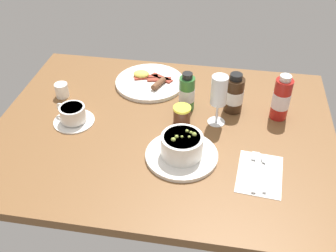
{
  "coord_description": "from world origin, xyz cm",
  "views": [
    {
      "loc": [
        18.41,
        -99.7,
        80.82
      ],
      "look_at": [
        2.56,
        -5.77,
        5.37
      ],
      "focal_mm": 42.56,
      "sensor_mm": 36.0,
      "label": 1
    }
  ],
  "objects_px": {
    "coffee_cup": "(73,115)",
    "jam_jar": "(182,115)",
    "sauce_bottle_brown": "(234,94)",
    "sauce_bottle_green": "(187,93)",
    "porridge_bowl": "(182,148)",
    "cutlery_setting": "(260,172)",
    "sauce_bottle_red": "(281,99)",
    "breakfast_plate": "(150,82)",
    "creamer_jug": "(62,90)",
    "wine_glass": "(219,93)"
  },
  "relations": [
    {
      "from": "coffee_cup",
      "to": "breakfast_plate",
      "type": "height_order",
      "value": "coffee_cup"
    },
    {
      "from": "jam_jar",
      "to": "wine_glass",
      "type": "bearing_deg",
      "value": 11.25
    },
    {
      "from": "coffee_cup",
      "to": "breakfast_plate",
      "type": "bearing_deg",
      "value": 53.32
    },
    {
      "from": "cutlery_setting",
      "to": "breakfast_plate",
      "type": "height_order",
      "value": "breakfast_plate"
    },
    {
      "from": "cutlery_setting",
      "to": "breakfast_plate",
      "type": "bearing_deg",
      "value": 134.46
    },
    {
      "from": "sauce_bottle_brown",
      "to": "sauce_bottle_green",
      "type": "height_order",
      "value": "sauce_bottle_brown"
    },
    {
      "from": "porridge_bowl",
      "to": "breakfast_plate",
      "type": "relative_size",
      "value": 0.83
    },
    {
      "from": "wine_glass",
      "to": "sauce_bottle_green",
      "type": "bearing_deg",
      "value": 150.17
    },
    {
      "from": "wine_glass",
      "to": "jam_jar",
      "type": "relative_size",
      "value": 2.79
    },
    {
      "from": "porridge_bowl",
      "to": "sauce_bottle_brown",
      "type": "height_order",
      "value": "sauce_bottle_brown"
    },
    {
      "from": "sauce_bottle_red",
      "to": "sauce_bottle_green",
      "type": "bearing_deg",
      "value": -179.54
    },
    {
      "from": "jam_jar",
      "to": "breakfast_plate",
      "type": "distance_m",
      "value": 0.27
    },
    {
      "from": "creamer_jug",
      "to": "sauce_bottle_red",
      "type": "xyz_separation_m",
      "value": [
        0.76,
        0.0,
        0.05
      ]
    },
    {
      "from": "sauce_bottle_brown",
      "to": "jam_jar",
      "type": "bearing_deg",
      "value": -148.22
    },
    {
      "from": "sauce_bottle_brown",
      "to": "sauce_bottle_red",
      "type": "distance_m",
      "value": 0.15
    },
    {
      "from": "jam_jar",
      "to": "breakfast_plate",
      "type": "bearing_deg",
      "value": 124.9
    },
    {
      "from": "sauce_bottle_brown",
      "to": "wine_glass",
      "type": "bearing_deg",
      "value": -122.53
    },
    {
      "from": "creamer_jug",
      "to": "jam_jar",
      "type": "height_order",
      "value": "jam_jar"
    },
    {
      "from": "wine_glass",
      "to": "sauce_bottle_brown",
      "type": "distance_m",
      "value": 0.11
    },
    {
      "from": "porridge_bowl",
      "to": "sauce_bottle_brown",
      "type": "bearing_deg",
      "value": 62.26
    },
    {
      "from": "coffee_cup",
      "to": "creamer_jug",
      "type": "xyz_separation_m",
      "value": [
        -0.09,
        0.14,
        -0.0
      ]
    },
    {
      "from": "porridge_bowl",
      "to": "coffee_cup",
      "type": "relative_size",
      "value": 1.6
    },
    {
      "from": "porridge_bowl",
      "to": "creamer_jug",
      "type": "relative_size",
      "value": 3.81
    },
    {
      "from": "sauce_bottle_red",
      "to": "breakfast_plate",
      "type": "bearing_deg",
      "value": 164.32
    },
    {
      "from": "sauce_bottle_brown",
      "to": "sauce_bottle_green",
      "type": "relative_size",
      "value": 1.02
    },
    {
      "from": "wine_glass",
      "to": "cutlery_setting",
      "type": "bearing_deg",
      "value": -57.11
    },
    {
      "from": "porridge_bowl",
      "to": "cutlery_setting",
      "type": "height_order",
      "value": "porridge_bowl"
    },
    {
      "from": "sauce_bottle_brown",
      "to": "porridge_bowl",
      "type": "bearing_deg",
      "value": -117.74
    },
    {
      "from": "cutlery_setting",
      "to": "creamer_jug",
      "type": "height_order",
      "value": "creamer_jug"
    },
    {
      "from": "cutlery_setting",
      "to": "coffee_cup",
      "type": "xyz_separation_m",
      "value": [
        -0.61,
        0.14,
        0.02
      ]
    },
    {
      "from": "sauce_bottle_brown",
      "to": "breakfast_plate",
      "type": "height_order",
      "value": "sauce_bottle_brown"
    },
    {
      "from": "wine_glass",
      "to": "sauce_bottle_green",
      "type": "height_order",
      "value": "wine_glass"
    },
    {
      "from": "cutlery_setting",
      "to": "creamer_jug",
      "type": "distance_m",
      "value": 0.75
    },
    {
      "from": "creamer_jug",
      "to": "breakfast_plate",
      "type": "distance_m",
      "value": 0.32
    },
    {
      "from": "porridge_bowl",
      "to": "sauce_bottle_green",
      "type": "xyz_separation_m",
      "value": [
        -0.02,
        0.25,
        0.03
      ]
    },
    {
      "from": "porridge_bowl",
      "to": "breakfast_plate",
      "type": "distance_m",
      "value": 0.42
    },
    {
      "from": "cutlery_setting",
      "to": "wine_glass",
      "type": "xyz_separation_m",
      "value": [
        -0.14,
        0.22,
        0.11
      ]
    },
    {
      "from": "porridge_bowl",
      "to": "sauce_bottle_green",
      "type": "relative_size",
      "value": 1.56
    },
    {
      "from": "cutlery_setting",
      "to": "creamer_jug",
      "type": "bearing_deg",
      "value": 158.29
    },
    {
      "from": "creamer_jug",
      "to": "breakfast_plate",
      "type": "bearing_deg",
      "value": 24.57
    },
    {
      "from": "breakfast_plate",
      "to": "sauce_bottle_red",
      "type": "bearing_deg",
      "value": -15.68
    },
    {
      "from": "porridge_bowl",
      "to": "sauce_bottle_brown",
      "type": "xyz_separation_m",
      "value": [
        0.14,
        0.26,
        0.03
      ]
    },
    {
      "from": "cutlery_setting",
      "to": "coffee_cup",
      "type": "relative_size",
      "value": 1.36
    },
    {
      "from": "coffee_cup",
      "to": "jam_jar",
      "type": "relative_size",
      "value": 2.16
    },
    {
      "from": "wine_glass",
      "to": "creamer_jug",
      "type": "bearing_deg",
      "value": 173.74
    },
    {
      "from": "jam_jar",
      "to": "sauce_bottle_brown",
      "type": "distance_m",
      "value": 0.19
    },
    {
      "from": "porridge_bowl",
      "to": "wine_glass",
      "type": "relative_size",
      "value": 1.24
    },
    {
      "from": "porridge_bowl",
      "to": "sauce_bottle_red",
      "type": "distance_m",
      "value": 0.39
    },
    {
      "from": "cutlery_setting",
      "to": "sauce_bottle_green",
      "type": "distance_m",
      "value": 0.38
    },
    {
      "from": "sauce_bottle_brown",
      "to": "cutlery_setting",
      "type": "bearing_deg",
      "value": -72.97
    }
  ]
}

